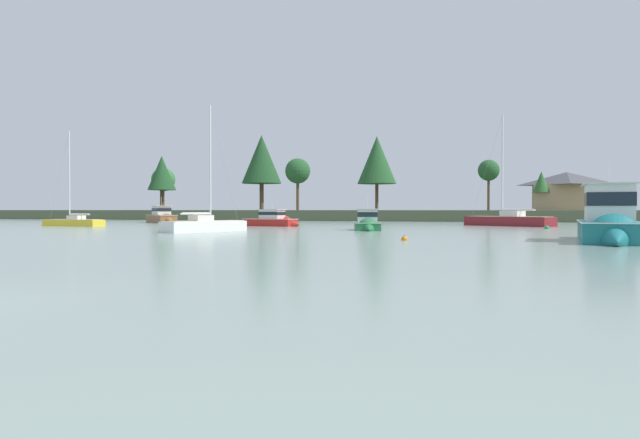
{
  "coord_description": "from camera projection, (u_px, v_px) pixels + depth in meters",
  "views": [
    {
      "loc": [
        10.53,
        -7.41,
        1.77
      ],
      "look_at": [
        -6.71,
        46.66,
        0.8
      ],
      "focal_mm": 32.73,
      "sensor_mm": 36.0,
      "label": 1
    }
  ],
  "objects": [
    {
      "name": "far_shore_bank",
      "position": [
        448.0,
        214.0,
        112.35
      ],
      "size": [
        177.09,
        55.93,
        1.66
      ],
      "primitive_type": "cube",
      "color": "#4C563D",
      "rests_on": "ground"
    },
    {
      "name": "sailboat_white",
      "position": [
        205.0,
        229.0,
        46.64
      ],
      "size": [
        4.45,
        7.69,
        10.79
      ],
      "color": "white",
      "rests_on": "ground"
    },
    {
      "name": "sailboat_yellow",
      "position": [
        74.0,
        224.0,
        62.85
      ],
      "size": [
        7.0,
        2.35,
        10.75
      ],
      "color": "gold",
      "rests_on": "ground"
    },
    {
      "name": "cruiser_teal",
      "position": [
        610.0,
        227.0,
        31.85
      ],
      "size": [
        3.84,
        10.87,
        5.98
      ],
      "color": "#196B70",
      "rests_on": "ground"
    },
    {
      "name": "cruiser_red",
      "position": [
        275.0,
        222.0,
        62.34
      ],
      "size": [
        6.95,
        3.27,
        3.27
      ],
      "color": "#B2231E",
      "rests_on": "ground"
    },
    {
      "name": "sailboat_maroon",
      "position": [
        509.0,
        223.0,
        62.91
      ],
      "size": [
        9.6,
        7.59,
        12.76
      ],
      "color": "maroon",
      "rests_on": "ground"
    },
    {
      "name": "cruiser_wood",
      "position": [
        163.0,
        219.0,
        77.65
      ],
      "size": [
        7.53,
        7.0,
        4.23
      ],
      "color": "brown",
      "rests_on": "ground"
    },
    {
      "name": "cruiser_green",
      "position": [
        367.0,
        226.0,
        49.9
      ],
      "size": [
        3.68,
        6.78,
        3.75
      ],
      "color": "#236B3D",
      "rests_on": "ground"
    },
    {
      "name": "mooring_buoy_orange",
      "position": [
        404.0,
        239.0,
        33.65
      ],
      "size": [
        0.37,
        0.37,
        0.42
      ],
      "color": "orange",
      "rests_on": "ground"
    },
    {
      "name": "mooring_buoy_green",
      "position": [
        547.0,
        228.0,
        53.36
      ],
      "size": [
        0.45,
        0.45,
        0.5
      ],
      "color": "#1E8C47",
      "rests_on": "ground"
    },
    {
      "name": "shore_tree_center_left",
      "position": [
        298.0,
        171.0,
        103.84
      ],
      "size": [
        4.5,
        4.5,
        9.24
      ],
      "color": "brown",
      "rests_on": "far_shore_bank"
    },
    {
      "name": "shore_tree_left",
      "position": [
        541.0,
        182.0,
        102.75
      ],
      "size": [
        3.02,
        3.02,
        6.85
      ],
      "color": "brown",
      "rests_on": "far_shore_bank"
    },
    {
      "name": "shore_tree_right_mid",
      "position": [
        163.0,
        180.0,
        125.43
      ],
      "size": [
        5.09,
        5.09,
        9.11
      ],
      "color": "brown",
      "rests_on": "far_shore_bank"
    },
    {
      "name": "shore_tree_center",
      "position": [
        262.0,
        159.0,
        114.93
      ],
      "size": [
        7.82,
        7.82,
        14.84
      ],
      "color": "brown",
      "rests_on": "far_shore_bank"
    },
    {
      "name": "shore_tree_inland_b",
      "position": [
        162.0,
        173.0,
        112.11
      ],
      "size": [
        5.38,
        5.38,
        10.45
      ],
      "color": "brown",
      "rests_on": "far_shore_bank"
    },
    {
      "name": "shore_tree_left_mid",
      "position": [
        489.0,
        171.0,
        99.36
      ],
      "size": [
        3.61,
        3.61,
        8.62
      ],
      "color": "brown",
      "rests_on": "far_shore_bank"
    },
    {
      "name": "shore_tree_inland_c",
      "position": [
        377.0,
        160.0,
        118.65
      ],
      "size": [
        7.92,
        7.92,
        15.07
      ],
      "color": "brown",
      "rests_on": "far_shore_bank"
    },
    {
      "name": "cottage_near_water",
      "position": [
        567.0,
        190.0,
        105.42
      ],
      "size": [
        12.34,
        10.08,
        6.9
      ],
      "color": "tan",
      "rests_on": "far_shore_bank"
    }
  ]
}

